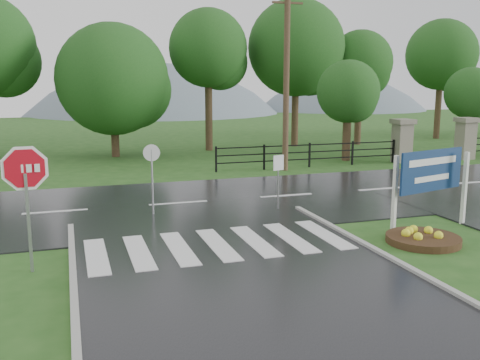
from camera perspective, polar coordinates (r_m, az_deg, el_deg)
name	(u,v)px	position (r m, az deg, el deg)	size (l,w,h in m)	color
ground	(298,333)	(9.36, 6.24, -15.90)	(120.00, 120.00, 0.00)	#26521B
main_road	(179,204)	(18.44, -6.58, -2.60)	(90.00, 8.00, 0.04)	black
crosswalk	(218,244)	(13.72, -2.38, -6.87)	(6.50, 2.80, 0.02)	silver
pillar_west	(402,140)	(28.97, 16.91, 4.13)	(1.00, 1.00, 2.24)	gray
pillar_east	(466,137)	(31.42, 22.93, 4.22)	(1.00, 1.00, 2.24)	gray
fence_west	(310,152)	(26.39, 7.43, 2.93)	(9.58, 0.08, 1.20)	black
hills	(126,226)	(75.57, -12.09, -4.87)	(102.00, 48.00, 48.00)	slate
treeline	(148,152)	(32.21, -9.81, 2.92)	(83.20, 5.20, 10.00)	#174615
stop_sign	(26,181)	(12.35, -21.89, -0.05)	(1.32, 0.14, 2.98)	#939399
estate_billboard	(432,175)	(16.08, 19.76, 0.55)	(2.50, 0.75, 2.25)	silver
flower_bed	(423,238)	(14.78, 18.95, -5.84)	(1.90, 1.90, 0.38)	#332111
reg_sign_small	(278,171)	(17.28, 4.12, 1.02)	(0.40, 0.13, 1.82)	#939399
reg_sign_round	(152,171)	(16.76, -9.37, 0.97)	(0.51, 0.15, 2.25)	#939399
utility_pole_east	(286,80)	(25.10, 4.97, 10.55)	(1.47, 0.28, 8.27)	#473523
entrance_tree_left	(348,92)	(28.82, 11.47, 9.17)	(3.28, 3.28, 5.28)	#3D2B1C
entrance_tree_right	(470,94)	(33.34, 23.36, 8.45)	(2.90, 2.90, 4.96)	#3D2B1C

